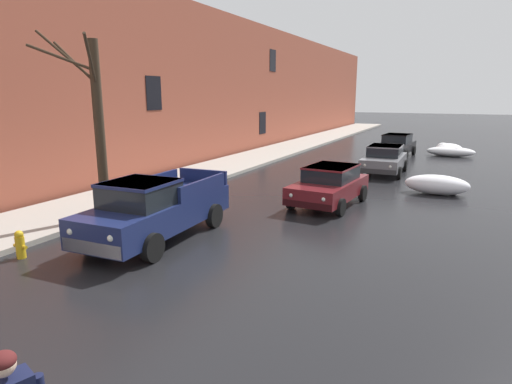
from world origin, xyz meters
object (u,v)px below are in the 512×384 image
(bare_tree_second_along_sidewalk, at_px, (97,127))
(sedan_grey_parked_kerbside_mid, at_px, (384,159))
(pickup_truck_darkblue_approaching_near_lane, at_px, (155,209))
(sedan_maroon_parked_kerbside_close, at_px, (329,184))
(sedan_black_parked_far_down_block, at_px, (396,145))
(fire_hydrant, at_px, (20,244))

(bare_tree_second_along_sidewalk, xyz_separation_m, sedan_grey_parked_kerbside_mid, (6.46, 12.69, -2.22))
(bare_tree_second_along_sidewalk, height_order, pickup_truck_darkblue_approaching_near_lane, bare_tree_second_along_sidewalk)
(bare_tree_second_along_sidewalk, bearing_deg, pickup_truck_darkblue_approaching_near_lane, -14.26)
(sedan_maroon_parked_kerbside_close, bearing_deg, pickup_truck_darkblue_approaching_near_lane, -118.55)
(bare_tree_second_along_sidewalk, xyz_separation_m, sedan_black_parked_far_down_block, (6.05, 19.60, -2.22))
(sedan_maroon_parked_kerbside_close, xyz_separation_m, fire_hydrant, (-5.30, -8.49, -0.40))
(bare_tree_second_along_sidewalk, xyz_separation_m, fire_hydrant, (0.48, -3.25, -2.61))
(pickup_truck_darkblue_approaching_near_lane, height_order, sedan_grey_parked_kerbside_mid, pickup_truck_darkblue_approaching_near_lane)
(pickup_truck_darkblue_approaching_near_lane, height_order, fire_hydrant, pickup_truck_darkblue_approaching_near_lane)
(fire_hydrant, bearing_deg, sedan_black_parked_far_down_block, 76.30)
(sedan_maroon_parked_kerbside_close, height_order, sedan_grey_parked_kerbside_mid, same)
(sedan_maroon_parked_kerbside_close, distance_m, sedan_black_parked_far_down_block, 14.37)
(sedan_maroon_parked_kerbside_close, height_order, fire_hydrant, sedan_maroon_parked_kerbside_close)
(sedan_grey_parked_kerbside_mid, height_order, fire_hydrant, sedan_grey_parked_kerbside_mid)
(bare_tree_second_along_sidewalk, distance_m, sedan_grey_parked_kerbside_mid, 14.41)
(fire_hydrant, bearing_deg, sedan_grey_parked_kerbside_mid, 69.46)
(sedan_black_parked_far_down_block, bearing_deg, fire_hydrant, -103.70)
(bare_tree_second_along_sidewalk, height_order, sedan_black_parked_far_down_block, bare_tree_second_along_sidewalk)
(pickup_truck_darkblue_approaching_near_lane, xyz_separation_m, sedan_black_parked_far_down_block, (3.48, 20.26, -0.13))
(pickup_truck_darkblue_approaching_near_lane, relative_size, fire_hydrant, 7.33)
(sedan_grey_parked_kerbside_mid, distance_m, sedan_black_parked_far_down_block, 6.92)
(sedan_maroon_parked_kerbside_close, relative_size, fire_hydrant, 5.77)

